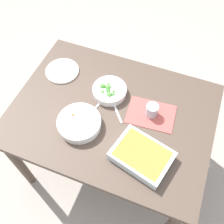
{
  "coord_description": "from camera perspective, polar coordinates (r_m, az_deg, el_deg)",
  "views": [
    {
      "loc": [
        -0.31,
        0.79,
        2.04
      ],
      "look_at": [
        0.0,
        0.0,
        0.74
      ],
      "focal_mm": 41.53,
      "sensor_mm": 36.0,
      "label": 1
    }
  ],
  "objects": [
    {
      "name": "side_plate",
      "position": [
        1.77,
        -10.89,
        8.87
      ],
      "size": [
        0.22,
        0.22,
        0.01
      ],
      "primitive_type": "cylinder",
      "color": "white",
      "rests_on": "dining_table"
    },
    {
      "name": "stew_bowl",
      "position": [
        1.49,
        -7.22,
        -2.38
      ],
      "size": [
        0.25,
        0.25,
        0.06
      ],
      "color": "white",
      "rests_on": "dining_table"
    },
    {
      "name": "spoon_by_stew",
      "position": [
        1.54,
        -4.96,
        -0.53
      ],
      "size": [
        0.06,
        0.17,
        0.01
      ],
      "color": "silver",
      "rests_on": "dining_table"
    },
    {
      "name": "spoon_by_broccoli",
      "position": [
        1.56,
        0.79,
        1.03
      ],
      "size": [
        0.13,
        0.15,
        0.01
      ],
      "color": "silver",
      "rests_on": "dining_table"
    },
    {
      "name": "baking_dish",
      "position": [
        1.39,
        6.58,
        -9.49
      ],
      "size": [
        0.34,
        0.29,
        0.06
      ],
      "color": "silver",
      "rests_on": "dining_table"
    },
    {
      "name": "dining_table",
      "position": [
        1.63,
        -0.0,
        -1.73
      ],
      "size": [
        1.2,
        0.9,
        0.74
      ],
      "color": "#4C3D33",
      "rests_on": "ground_plane"
    },
    {
      "name": "placemat",
      "position": [
        1.56,
        8.56,
        -0.47
      ],
      "size": [
        0.3,
        0.22,
        0.0
      ],
      "primitive_type": "cube",
      "rotation": [
        0.0,
        0.0,
        0.09
      ],
      "color": "#B24C47",
      "rests_on": "dining_table"
    },
    {
      "name": "drink_cup",
      "position": [
        1.53,
        8.73,
        0.27
      ],
      "size": [
        0.07,
        0.07,
        0.08
      ],
      "color": "#B2BCC6",
      "rests_on": "dining_table"
    },
    {
      "name": "ground_plane",
      "position": [
        2.21,
        -0.0,
        -10.54
      ],
      "size": [
        6.0,
        6.0,
        0.0
      ],
      "primitive_type": "plane",
      "color": "#9E9389"
    },
    {
      "name": "broccoli_bowl",
      "position": [
        1.61,
        -0.57,
        4.74
      ],
      "size": [
        0.21,
        0.21,
        0.07
      ],
      "color": "white",
      "rests_on": "dining_table"
    }
  ]
}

